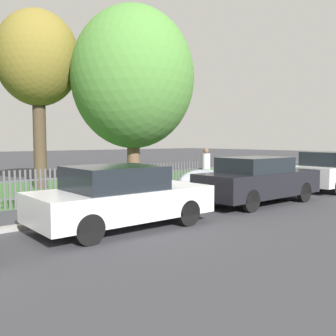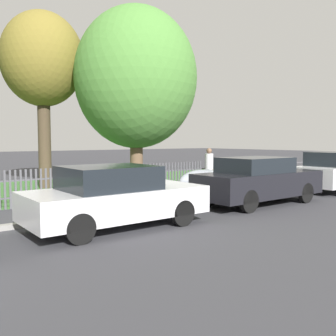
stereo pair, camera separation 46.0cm
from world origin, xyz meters
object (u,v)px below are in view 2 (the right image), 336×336
at_px(pedestrian_near_fence, 209,166).
at_px(parked_car_white_van, 336,171).
at_px(tree_far_left, 136,79).
at_px(tree_mid_park, 43,61).
at_px(parked_car_red_compact, 259,180).
at_px(covered_motorcycle, 200,181).
at_px(parked_car_navy_estate, 115,196).

bearing_deg(pedestrian_near_fence, parked_car_white_van, -173.52).
height_order(parked_car_white_van, tree_far_left, tree_far_left).
bearing_deg(pedestrian_near_fence, tree_mid_park, 8.99).
height_order(parked_car_red_compact, covered_motorcycle, parked_car_red_compact).
relative_size(parked_car_navy_estate, parked_car_red_compact, 0.94).
xyz_separation_m(parked_car_white_van, tree_mid_park, (-8.74, 7.94, 4.46)).
bearing_deg(pedestrian_near_fence, parked_car_red_compact, 120.18).
bearing_deg(parked_car_red_compact, tree_mid_park, 115.98).
relative_size(covered_motorcycle, tree_mid_park, 0.27).
distance_m(parked_car_navy_estate, tree_mid_park, 9.31).
bearing_deg(covered_motorcycle, parked_car_red_compact, -73.41).
bearing_deg(parked_car_white_van, pedestrian_near_fence, 135.46).
xyz_separation_m(parked_car_navy_estate, parked_car_white_van, (10.00, 0.10, 0.05)).
bearing_deg(parked_car_white_van, parked_car_red_compact, -179.50).
bearing_deg(covered_motorcycle, parked_car_white_van, -20.65).
xyz_separation_m(tree_mid_park, pedestrian_near_fence, (5.14, -4.50, -4.28)).
distance_m(parked_car_navy_estate, tree_far_left, 7.68).
height_order(tree_mid_park, tree_far_left, tree_far_left).
bearing_deg(parked_car_navy_estate, tree_mid_park, 81.53).
bearing_deg(covered_motorcycle, tree_mid_park, 115.06).
height_order(parked_car_white_van, tree_mid_park, tree_mid_park).
bearing_deg(tree_far_left, parked_car_white_van, -41.42).
xyz_separation_m(parked_car_white_van, pedestrian_near_fence, (-3.60, 3.44, 0.18)).
xyz_separation_m(covered_motorcycle, tree_far_left, (-0.38, 3.41, 3.85)).
relative_size(tree_mid_park, pedestrian_near_fence, 4.31).
distance_m(parked_car_navy_estate, covered_motorcycle, 4.84).
bearing_deg(tree_mid_park, parked_car_red_compact, -64.49).
distance_m(parked_car_red_compact, pedestrian_near_fence, 3.79).
distance_m(parked_car_red_compact, covered_motorcycle, 2.06).
height_order(parked_car_white_van, pedestrian_near_fence, pedestrian_near_fence).
bearing_deg(parked_car_white_van, covered_motorcycle, 160.94).
bearing_deg(parked_car_red_compact, parked_car_navy_estate, -179.67).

